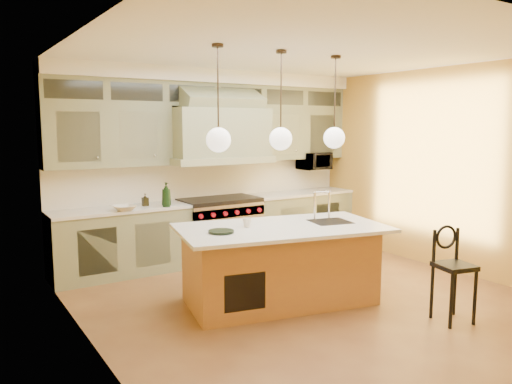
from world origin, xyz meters
TOP-DOWN VIEW (x-y plane):
  - floor at (0.00, 0.00)m, footprint 5.00×5.00m
  - ceiling at (0.00, 0.00)m, footprint 5.00×5.00m
  - wall_back at (0.00, 2.50)m, footprint 5.00×0.00m
  - wall_left at (-2.50, 0.00)m, footprint 0.00×5.00m
  - wall_right at (2.50, 0.00)m, footprint 0.00×5.00m
  - back_cabinetry at (0.00, 2.23)m, footprint 5.00×0.77m
  - range at (0.00, 2.14)m, footprint 1.20×0.74m
  - kitchen_island at (-0.32, 0.07)m, footprint 2.58×1.74m
  - counter_stool at (0.88, -1.37)m, footprint 0.43×0.43m
  - microwave at (1.95, 2.25)m, footprint 0.54×0.37m
  - oil_bottle_a at (-0.96, 1.92)m, footprint 0.13×0.13m
  - oil_bottle_b at (-1.18, 2.15)m, footprint 0.08×0.09m
  - fruit_bowl at (-1.56, 1.92)m, footprint 0.33×0.33m
  - cup at (-0.69, 0.21)m, footprint 0.11×0.11m
  - pendant_left at (-1.13, 0.07)m, footprint 0.26×0.26m
  - pendant_center at (-0.33, 0.07)m, footprint 0.26×0.26m
  - pendant_right at (0.47, 0.07)m, footprint 0.26×0.26m

SIDE VIEW (x-z plane):
  - floor at x=0.00m, z-range 0.00..0.00m
  - kitchen_island at x=-0.32m, z-range -0.20..1.15m
  - range at x=0.00m, z-range 0.01..0.97m
  - counter_stool at x=0.88m, z-range 0.06..1.08m
  - cup at x=-0.69m, z-range 0.92..1.02m
  - fruit_bowl at x=-1.56m, z-range 0.94..1.01m
  - oil_bottle_b at x=-1.18m, z-range 0.94..1.12m
  - oil_bottle_a at x=-0.96m, z-range 0.94..1.28m
  - back_cabinetry at x=0.00m, z-range -0.02..2.88m
  - microwave at x=1.95m, z-range 1.30..1.60m
  - wall_back at x=0.00m, z-range -1.05..3.95m
  - wall_left at x=-2.50m, z-range -1.05..3.95m
  - wall_right at x=2.50m, z-range -1.05..3.95m
  - pendant_left at x=-1.13m, z-range 1.39..2.50m
  - pendant_center at x=-0.33m, z-range 1.39..2.50m
  - pendant_right at x=0.47m, z-range 1.39..2.50m
  - ceiling at x=0.00m, z-range 2.90..2.90m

